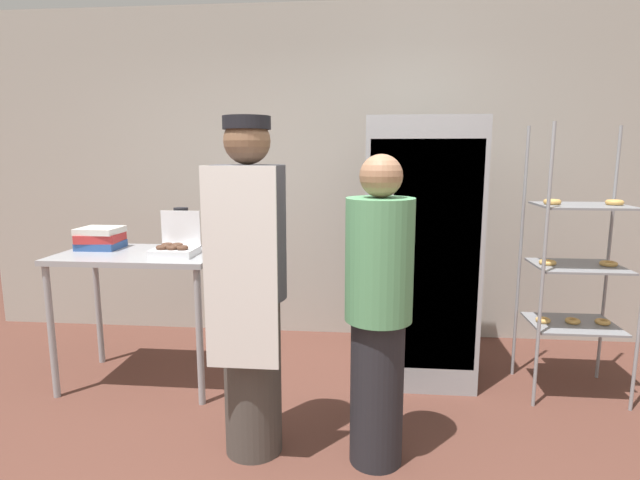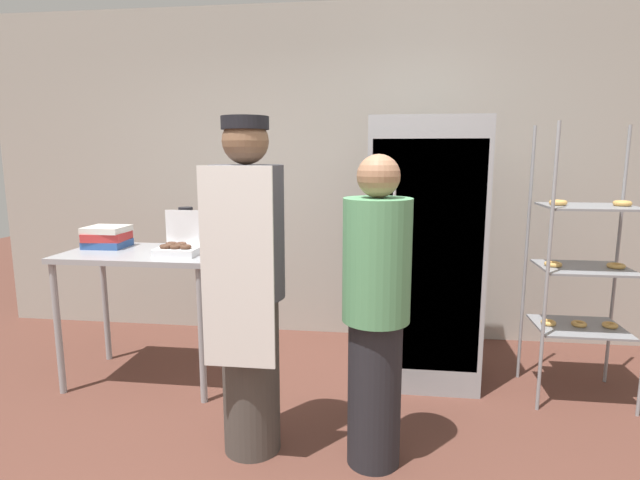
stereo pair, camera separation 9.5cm
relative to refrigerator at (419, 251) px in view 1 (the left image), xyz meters
The scene contains 9 objects.
back_wall 1.19m from the refrigerator, 126.49° to the left, with size 6.40×0.12×2.83m, color #ADA89E.
refrigerator is the anchor object (origin of this frame).
baking_rack 1.03m from the refrigerator, 10.26° to the right, with size 0.61×0.49×1.78m.
prep_counter 1.93m from the refrigerator, behind, with size 1.07×0.65×0.93m.
donut_box 1.67m from the refrigerator, 166.72° to the right, with size 0.28×0.24×0.29m.
blender_pitcher 1.69m from the refrigerator, behind, with size 0.13×0.13×0.29m.
binder_stack 2.25m from the refrigerator, behind, with size 0.30×0.27×0.15m.
person_baker 1.43m from the refrigerator, 132.11° to the right, with size 0.38×0.39×1.77m.
person_customer 1.14m from the refrigerator, 105.44° to the right, with size 0.34×0.34×1.59m.
Camera 1 is at (0.28, -2.02, 1.59)m, focal length 28.00 mm.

